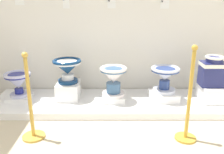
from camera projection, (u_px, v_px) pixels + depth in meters
The scene contains 17 objects.
display_platform at pixel (115, 103), 3.52m from camera, with size 3.45×0.89×0.09m, color white.
plinth_block_leftmost at pixel (21, 97), 3.53m from camera, with size 0.32×0.31×0.05m, color white.
antique_toilet_leftmost at pixel (19, 81), 3.45m from camera, with size 0.37×0.37×0.35m.
plinth_block_tall_cobalt at pixel (69, 90), 3.55m from camera, with size 0.31×0.40×0.24m, color white.
antique_toilet_tall_cobalt at pixel (68, 68), 3.44m from camera, with size 0.41×0.41×0.34m.
plinth_block_broad_patterned at pixel (114, 98), 3.47m from camera, with size 0.31×0.32×0.08m, color white.
antique_toilet_broad_patterned at pixel (114, 77), 3.38m from camera, with size 0.38×0.38×0.41m.
plinth_block_slender_white at pixel (164, 96), 3.49m from camera, with size 0.39×0.35×0.12m, color white.
antique_toilet_slender_white at pixel (166, 75), 3.40m from camera, with size 0.40×0.40×0.36m.
plinth_block_central_ornate at pixel (211, 93), 3.45m from camera, with size 0.28×0.40×0.22m, color white.
antique_toilet_central_ornate at pixel (214, 71), 3.35m from camera, with size 0.33×0.25×0.42m.
info_placard_first at pixel (20, 0), 3.53m from camera, with size 0.13×0.01×0.13m.
info_placard_second at pixel (67, 3), 3.54m from camera, with size 0.09×0.01×0.15m.
info_placard_third at pixel (112, 3), 3.54m from camera, with size 0.12×0.01×0.13m.
info_placard_fourth at pixel (166, 4), 3.54m from camera, with size 0.13×0.01×0.13m.
stanchion_post_near_left at pixel (32, 113), 2.64m from camera, with size 0.25×0.25×0.97m.
stanchion_post_near_right at pixel (189, 111), 2.59m from camera, with size 0.23×0.23×1.05m.
Camera 1 is at (2.06, -1.20, 1.48)m, focal length 39.23 mm.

